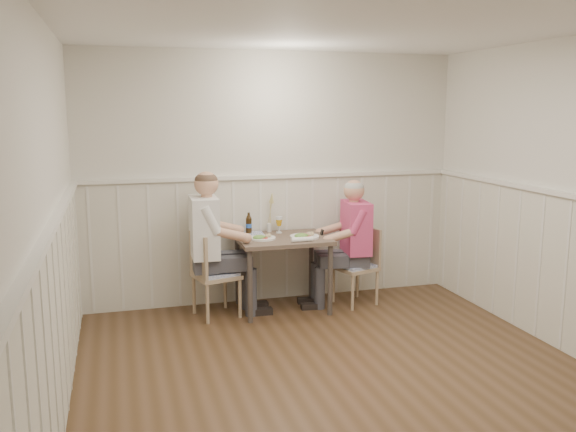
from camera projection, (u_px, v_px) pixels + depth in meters
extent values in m
plane|color=#48311B|center=(350.00, 387.00, 4.48)|extent=(4.50, 4.50, 0.00)
cube|color=silver|center=(273.00, 178.00, 6.38)|extent=(4.00, 0.04, 2.60)
cube|color=silver|center=(48.00, 228.00, 3.71)|extent=(0.04, 4.50, 2.60)
cube|color=white|center=(357.00, 21.00, 4.03)|extent=(4.00, 4.50, 0.02)
cube|color=beige|center=(273.00, 239.00, 6.48)|extent=(3.98, 0.03, 1.30)
cube|color=beige|center=(58.00, 329.00, 3.83)|extent=(0.03, 4.48, 1.30)
cube|color=silver|center=(273.00, 176.00, 6.35)|extent=(3.98, 0.06, 0.04)
cube|color=silver|center=(53.00, 225.00, 3.72)|extent=(0.06, 4.48, 0.04)
cube|color=#4A3B2F|center=(283.00, 239.00, 6.09)|extent=(0.91, 0.70, 0.04)
cylinder|color=#3F3833|center=(250.00, 287.00, 5.76)|extent=(0.05, 0.05, 0.71)
cylinder|color=#3F3833|center=(238.00, 271.00, 6.33)|extent=(0.05, 0.05, 0.71)
cylinder|color=#3F3833|center=(330.00, 280.00, 5.98)|extent=(0.05, 0.05, 0.71)
cylinder|color=#3F3833|center=(311.00, 265.00, 6.55)|extent=(0.05, 0.05, 0.71)
cube|color=tan|center=(355.00, 268.00, 6.33)|extent=(0.47, 0.47, 0.04)
cube|color=#5062A1|center=(355.00, 265.00, 6.33)|extent=(0.42, 0.42, 0.03)
cube|color=tan|center=(368.00, 246.00, 6.39)|extent=(0.13, 0.37, 0.39)
cylinder|color=tan|center=(377.00, 288.00, 6.32)|extent=(0.03, 0.03, 0.37)
cylinder|color=tan|center=(353.00, 293.00, 6.15)|extent=(0.03, 0.03, 0.37)
cylinder|color=tan|center=(357.00, 281.00, 6.59)|extent=(0.03, 0.03, 0.37)
cylinder|color=tan|center=(333.00, 285.00, 6.42)|extent=(0.03, 0.03, 0.37)
cube|color=tan|center=(216.00, 276.00, 5.95)|extent=(0.49, 0.49, 0.04)
cube|color=#5062A1|center=(216.00, 272.00, 5.95)|extent=(0.44, 0.44, 0.03)
cube|color=tan|center=(199.00, 255.00, 5.82)|extent=(0.13, 0.39, 0.42)
cylinder|color=tan|center=(194.00, 295.00, 6.05)|extent=(0.03, 0.03, 0.39)
cylinder|color=tan|center=(225.00, 290.00, 6.22)|extent=(0.03, 0.03, 0.39)
cylinder|color=tan|center=(208.00, 304.00, 5.76)|extent=(0.03, 0.03, 0.39)
cylinder|color=tan|center=(240.00, 299.00, 5.93)|extent=(0.03, 0.03, 0.39)
cube|color=#3F3F47|center=(353.00, 284.00, 6.35)|extent=(0.47, 0.43, 0.44)
cube|color=#3F3F47|center=(335.00, 259.00, 6.27)|extent=(0.44, 0.39, 0.13)
cube|color=#DD4164|center=(354.00, 227.00, 6.25)|extent=(0.28, 0.45, 0.53)
sphere|color=tan|center=(355.00, 190.00, 6.18)|extent=(0.21, 0.21, 0.21)
sphere|color=#A5A5A0|center=(355.00, 188.00, 6.18)|extent=(0.20, 0.20, 0.20)
cube|color=black|center=(321.00, 228.00, 6.19)|extent=(0.02, 0.07, 0.13)
cube|color=#3F3F47|center=(208.00, 292.00, 5.99)|extent=(0.48, 0.44, 0.48)
cube|color=#3F3F47|center=(229.00, 261.00, 5.99)|extent=(0.46, 0.39, 0.14)
cube|color=white|center=(206.00, 227.00, 5.87)|extent=(0.27, 0.47, 0.58)
sphere|color=tan|center=(205.00, 184.00, 5.80)|extent=(0.23, 0.23, 0.23)
sphere|color=#4C3828|center=(205.00, 180.00, 5.79)|extent=(0.22, 0.22, 0.22)
cylinder|color=white|center=(305.00, 237.00, 6.07)|extent=(0.29, 0.29, 0.02)
ellipsoid|color=#3F722D|center=(301.00, 234.00, 6.02)|extent=(0.14, 0.12, 0.05)
sphere|color=tan|center=(310.00, 233.00, 6.09)|extent=(0.04, 0.04, 0.04)
cube|color=#996055|center=(305.00, 234.00, 6.13)|extent=(0.09, 0.05, 0.01)
cylinder|color=white|center=(310.00, 232.00, 6.15)|extent=(0.06, 0.06, 0.03)
cylinder|color=white|center=(262.00, 238.00, 6.01)|extent=(0.26, 0.26, 0.02)
ellipsoid|color=#3F722D|center=(259.00, 236.00, 5.96)|extent=(0.13, 0.11, 0.05)
sphere|color=tan|center=(268.00, 235.00, 6.03)|extent=(0.04, 0.04, 0.04)
cylinder|color=silver|center=(279.00, 232.00, 6.35)|extent=(0.05, 0.05, 0.01)
cylinder|color=silver|center=(279.00, 228.00, 6.34)|extent=(0.01, 0.01, 0.07)
cone|color=gold|center=(279.00, 223.00, 6.33)|extent=(0.06, 0.06, 0.06)
cylinder|color=silver|center=(279.00, 219.00, 6.32)|extent=(0.06, 0.06, 0.03)
cylinder|color=silver|center=(279.00, 233.00, 6.30)|extent=(0.06, 0.06, 0.01)
cylinder|color=silver|center=(279.00, 229.00, 6.29)|extent=(0.01, 0.01, 0.08)
cone|color=gold|center=(279.00, 223.00, 6.28)|extent=(0.07, 0.07, 0.07)
cylinder|color=silver|center=(279.00, 218.00, 6.27)|extent=(0.07, 0.07, 0.03)
cylinder|color=black|center=(249.00, 226.00, 6.25)|extent=(0.06, 0.06, 0.16)
cone|color=black|center=(249.00, 217.00, 6.23)|extent=(0.06, 0.06, 0.04)
cylinder|color=black|center=(249.00, 214.00, 6.23)|extent=(0.02, 0.02, 0.03)
cylinder|color=#2552AF|center=(249.00, 226.00, 6.25)|extent=(0.06, 0.06, 0.04)
cylinder|color=white|center=(302.00, 239.00, 5.88)|extent=(0.21, 0.05, 0.05)
cylinder|color=silver|center=(269.00, 228.00, 6.35)|extent=(0.05, 0.05, 0.09)
cylinder|color=#D4C77C|center=(269.00, 213.00, 6.32)|extent=(0.03, 0.03, 0.29)
cone|color=#D4C77C|center=(269.00, 196.00, 6.29)|extent=(0.04, 0.04, 0.10)
cube|color=#5062A1|center=(247.00, 234.00, 6.22)|extent=(0.34, 0.28, 0.01)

